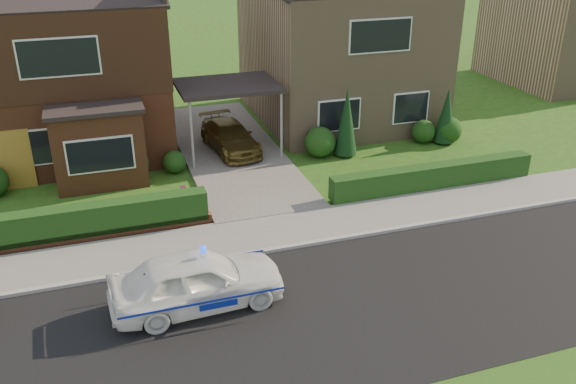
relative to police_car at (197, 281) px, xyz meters
name	(u,v)px	position (x,y,z in m)	size (l,w,h in m)	color
ground	(335,309)	(3.13, -1.20, -0.72)	(120.00, 120.00, 0.00)	#244F15
road	(335,309)	(3.13, -1.20, -0.72)	(60.00, 6.00, 0.02)	black
kerb	(295,246)	(3.13, 1.85, -0.66)	(60.00, 0.16, 0.12)	#9E9993
sidewalk	(284,230)	(3.13, 2.90, -0.67)	(60.00, 2.00, 0.10)	slate
driveway	(230,150)	(3.13, 9.80, -0.66)	(3.80, 12.00, 0.12)	#666059
house_left	(63,51)	(-2.65, 12.70, 3.10)	(7.50, 9.53, 7.25)	brown
house_right	(339,36)	(8.93, 12.79, 2.95)	(7.50, 8.06, 7.25)	#997C5D
carport_link	(228,87)	(3.13, 9.75, 1.94)	(3.80, 3.00, 2.77)	black
dwarf_wall	(81,237)	(-2.67, 4.10, -0.54)	(7.70, 0.25, 0.36)	brown
hedge_left	(82,240)	(-2.67, 4.25, -0.72)	(7.50, 0.55, 0.90)	black
hedge_right	(432,189)	(8.93, 4.15, -0.72)	(7.50, 0.55, 0.80)	black
shrub_left_mid	(130,164)	(-0.87, 8.10, -0.06)	(1.32, 1.32, 1.32)	black
shrub_left_near	(175,162)	(0.73, 8.40, -0.30)	(0.84, 0.84, 0.84)	black
shrub_right_near	(320,142)	(6.33, 8.20, -0.12)	(1.20, 1.20, 1.20)	black
shrub_right_mid	(423,132)	(10.93, 8.30, -0.24)	(0.96, 0.96, 0.96)	black
shrub_right_far	(449,130)	(11.93, 8.00, -0.18)	(1.08, 1.08, 1.08)	black
conifer_a	(346,124)	(7.33, 8.00, 0.58)	(0.90, 0.90, 2.60)	black
conifer_b	(446,117)	(11.73, 8.00, 0.38)	(0.90, 0.90, 2.20)	black
neighbour_right	(565,33)	(23.13, 14.80, 1.88)	(6.50, 7.00, 5.20)	#997C5D
police_car	(197,281)	(0.00, 0.00, 0.00)	(3.86, 4.27, 1.59)	white
driveway_car	(230,137)	(3.13, 9.69, -0.04)	(1.54, 3.80, 1.10)	brown
potted_plant_a	(140,213)	(-0.88, 4.80, -0.36)	(0.38, 0.26, 0.72)	gray
potted_plant_b	(30,227)	(-4.03, 4.80, -0.32)	(0.35, 0.44, 0.80)	gray
potted_plant_c	(185,196)	(0.63, 5.55, -0.37)	(0.39, 0.39, 0.69)	gray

